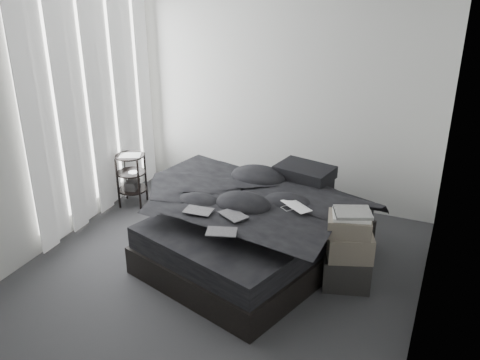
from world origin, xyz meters
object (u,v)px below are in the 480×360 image
at_px(side_stand, 132,180).
at_px(box_lower, 346,271).
at_px(bed, 256,246).
at_px(laptop, 292,201).

distance_m(side_stand, box_lower, 2.79).
bearing_deg(bed, box_lower, 11.04).
height_order(laptop, box_lower, laptop).
bearing_deg(side_stand, bed, -16.84).
bearing_deg(side_stand, box_lower, -13.49).
xyz_separation_m(laptop, box_lower, (0.55, -0.04, -0.58)).
relative_size(laptop, side_stand, 0.52).
relative_size(side_stand, box_lower, 1.48).
height_order(laptop, side_stand, laptop).
bearing_deg(laptop, bed, -154.50).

